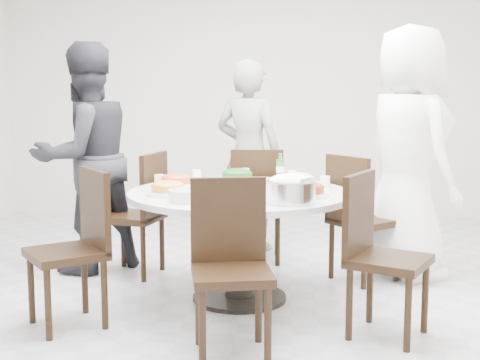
# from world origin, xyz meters

# --- Properties ---
(floor) EXTENTS (6.00, 6.00, 0.01)m
(floor) POSITION_xyz_m (0.00, 0.00, 0.00)
(floor) COLOR #B8B7BC
(floor) RESTS_ON ground
(wall_back) EXTENTS (6.00, 0.01, 2.80)m
(wall_back) POSITION_xyz_m (0.00, 3.00, 1.40)
(wall_back) COLOR silver
(wall_back) RESTS_ON ground
(wall_front) EXTENTS (6.00, 0.01, 2.80)m
(wall_front) POSITION_xyz_m (0.00, -3.00, 1.40)
(wall_front) COLOR silver
(wall_front) RESTS_ON ground
(dining_table) EXTENTS (1.50, 1.50, 0.75)m
(dining_table) POSITION_xyz_m (-0.18, -0.02, 0.38)
(dining_table) COLOR white
(dining_table) RESTS_ON floor
(chair_ne) EXTENTS (0.59, 0.59, 0.95)m
(chair_ne) POSITION_xyz_m (0.72, 0.51, 0.47)
(chair_ne) COLOR black
(chair_ne) RESTS_ON floor
(chair_n) EXTENTS (0.43, 0.43, 0.95)m
(chair_n) POSITION_xyz_m (-0.11, 1.03, 0.47)
(chair_n) COLOR black
(chair_n) RESTS_ON floor
(chair_nw) EXTENTS (0.51, 0.51, 0.95)m
(chair_nw) POSITION_xyz_m (-1.05, 0.55, 0.47)
(chair_nw) COLOR black
(chair_nw) RESTS_ON floor
(chair_sw) EXTENTS (0.59, 0.59, 0.95)m
(chair_sw) POSITION_xyz_m (-1.19, -0.60, 0.47)
(chair_sw) COLOR black
(chair_sw) RESTS_ON floor
(chair_s) EXTENTS (0.49, 0.49, 0.95)m
(chair_s) POSITION_xyz_m (-0.16, -0.98, 0.47)
(chair_s) COLOR black
(chair_s) RESTS_ON floor
(chair_se) EXTENTS (0.57, 0.57, 0.95)m
(chair_se) POSITION_xyz_m (0.72, -0.64, 0.47)
(chair_se) COLOR black
(chair_se) RESTS_ON floor
(diner_right) EXTENTS (0.95, 1.10, 1.90)m
(diner_right) POSITION_xyz_m (1.05, 0.65, 0.95)
(diner_right) COLOR white
(diner_right) RESTS_ON floor
(diner_middle) EXTENTS (0.72, 0.60, 1.68)m
(diner_middle) POSITION_xyz_m (-0.20, 1.46, 0.84)
(diner_middle) COLOR black
(diner_middle) RESTS_ON floor
(diner_left) EXTENTS (1.09, 1.10, 1.79)m
(diner_left) POSITION_xyz_m (-1.43, 0.64, 0.89)
(diner_left) COLOR black
(diner_left) RESTS_ON floor
(dish_greens) EXTENTS (0.29, 0.29, 0.07)m
(dish_greens) POSITION_xyz_m (-0.23, 0.45, 0.79)
(dish_greens) COLOR white
(dish_greens) RESTS_ON dining_table
(dish_pale) EXTENTS (0.26, 0.26, 0.07)m
(dish_pale) POSITION_xyz_m (0.22, 0.25, 0.78)
(dish_pale) COLOR white
(dish_pale) RESTS_ON dining_table
(dish_orange) EXTENTS (0.26, 0.26, 0.07)m
(dish_orange) POSITION_xyz_m (-0.64, 0.15, 0.79)
(dish_orange) COLOR white
(dish_orange) RESTS_ON dining_table
(dish_redbrown) EXTENTS (0.29, 0.29, 0.07)m
(dish_redbrown) POSITION_xyz_m (0.26, -0.21, 0.79)
(dish_redbrown) COLOR white
(dish_redbrown) RESTS_ON dining_table
(dish_tofu) EXTENTS (0.27, 0.27, 0.07)m
(dish_tofu) POSITION_xyz_m (-0.63, -0.21, 0.79)
(dish_tofu) COLOR white
(dish_tofu) RESTS_ON dining_table
(rice_bowl) EXTENTS (0.30, 0.30, 0.13)m
(rice_bowl) POSITION_xyz_m (0.15, -0.44, 0.82)
(rice_bowl) COLOR silver
(rice_bowl) RESTS_ON dining_table
(soup_bowl) EXTENTS (0.24, 0.24, 0.07)m
(soup_bowl) POSITION_xyz_m (-0.47, -0.44, 0.79)
(soup_bowl) COLOR white
(soup_bowl) RESTS_ON dining_table
(beverage_bottle) EXTENTS (0.06, 0.06, 0.21)m
(beverage_bottle) POSITION_xyz_m (0.09, 0.47, 0.85)
(beverage_bottle) COLOR #2F702D
(beverage_bottle) RESTS_ON dining_table
(tea_cups) EXTENTS (0.07, 0.07, 0.08)m
(tea_cups) POSITION_xyz_m (-0.15, 0.59, 0.79)
(tea_cups) COLOR white
(tea_cups) RESTS_ON dining_table
(chopsticks) EXTENTS (0.24, 0.04, 0.01)m
(chopsticks) POSITION_xyz_m (-0.18, 0.63, 0.76)
(chopsticks) COLOR tan
(chopsticks) RESTS_ON dining_table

